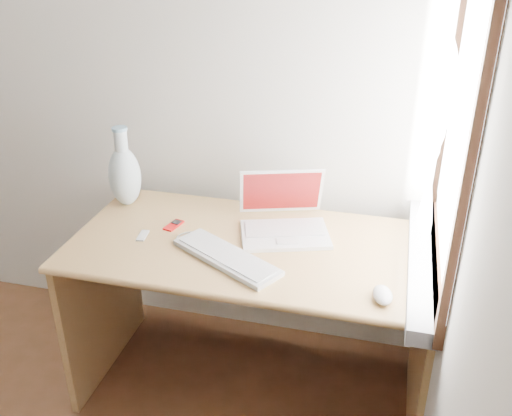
% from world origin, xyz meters
% --- Properties ---
extents(back_wall, '(3.50, 0.04, 2.60)m').
position_xyz_m(back_wall, '(0.00, 1.75, 1.30)').
color(back_wall, white).
rests_on(back_wall, floor).
extents(window, '(0.11, 0.99, 1.10)m').
position_xyz_m(window, '(1.72, 1.30, 1.28)').
color(window, white).
rests_on(window, right_wall).
extents(desk, '(1.45, 0.73, 0.77)m').
position_xyz_m(desk, '(1.03, 1.38, 0.54)').
color(desk, tan).
rests_on(desk, floor).
extents(laptop, '(0.41, 0.39, 0.24)m').
position_xyz_m(laptop, '(1.15, 1.43, 0.82)').
color(laptop, white).
rests_on(laptop, desk).
extents(external_keyboard, '(0.48, 0.36, 0.02)m').
position_xyz_m(external_keyboard, '(0.97, 1.15, 0.78)').
color(external_keyboard, silver).
rests_on(external_keyboard, desk).
extents(mouse, '(0.09, 0.12, 0.04)m').
position_xyz_m(mouse, '(1.56, 1.04, 0.79)').
color(mouse, white).
rests_on(mouse, desk).
extents(ipod, '(0.06, 0.11, 0.01)m').
position_xyz_m(ipod, '(0.67, 1.35, 0.77)').
color(ipod, '#BD0D0E').
rests_on(ipod, desk).
extents(cable_coil, '(0.15, 0.15, 0.01)m').
position_xyz_m(cable_coil, '(0.78, 1.26, 0.77)').
color(cable_coil, silver).
rests_on(cable_coil, desk).
extents(remote, '(0.04, 0.09, 0.01)m').
position_xyz_m(remote, '(0.58, 1.24, 0.77)').
color(remote, silver).
rests_on(remote, desk).
extents(vase, '(0.14, 0.14, 0.37)m').
position_xyz_m(vase, '(0.39, 1.49, 0.91)').
color(vase, white).
rests_on(vase, desk).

